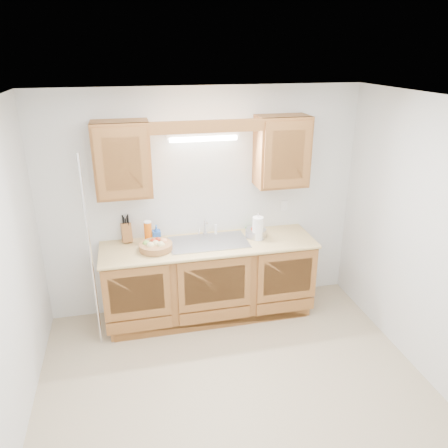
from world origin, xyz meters
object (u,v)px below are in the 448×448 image
object	(u,v)px
knife_block	(127,232)
paper_towel	(258,228)
fruit_basket	(156,246)
apple_bowl	(256,232)

from	to	relation	value
knife_block	paper_towel	world-z (taller)	paper_towel
fruit_basket	knife_block	xyz separation A→B (m)	(-0.29, 0.29, 0.06)
paper_towel	apple_bowl	size ratio (longest dim) A/B	0.99
fruit_basket	apple_bowl	world-z (taller)	apple_bowl
fruit_basket	apple_bowl	distance (m)	1.11
paper_towel	fruit_basket	bearing A→B (deg)	-178.49
fruit_basket	knife_block	bearing A→B (deg)	134.41
knife_block	paper_towel	distance (m)	1.42
fruit_basket	paper_towel	distance (m)	1.11
fruit_basket	paper_towel	xyz separation A→B (m)	(1.11, 0.03, 0.08)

